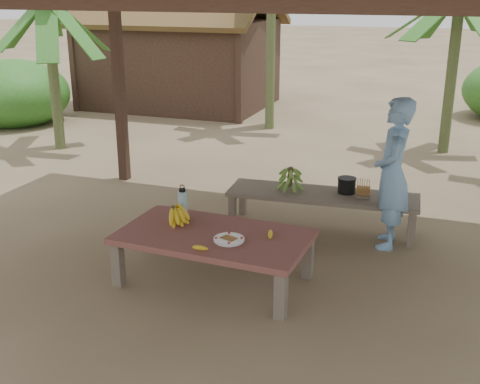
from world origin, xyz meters
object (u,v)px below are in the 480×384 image
(work_table, at_px, (214,240))
(water_flask, at_px, (183,203))
(woman, at_px, (392,174))
(bench, at_px, (322,198))
(plate, at_px, (229,240))
(cooking_pot, at_px, (347,186))
(ripe_banana_bunch, at_px, (173,213))

(work_table, relative_size, water_flask, 5.42)
(work_table, bearing_deg, woman, 46.99)
(work_table, distance_m, bench, 1.80)
(plate, height_order, cooking_pot, cooking_pot)
(plate, height_order, water_flask, water_flask)
(plate, height_order, woman, woman)
(work_table, bearing_deg, water_flask, 147.48)
(water_flask, bearing_deg, plate, -33.81)
(ripe_banana_bunch, distance_m, woman, 2.38)
(work_table, xyz_separation_m, bench, (0.69, 1.67, -0.04))
(plate, xyz_separation_m, cooking_pot, (0.74, 1.90, 0.02))
(ripe_banana_bunch, relative_size, water_flask, 0.92)
(cooking_pot, bearing_deg, bench, -156.94)
(bench, xyz_separation_m, cooking_pot, (0.26, 0.11, 0.14))
(bench, distance_m, woman, 0.92)
(woman, bearing_deg, plate, -44.82)
(ripe_banana_bunch, bearing_deg, cooking_pot, 48.85)
(work_table, distance_m, plate, 0.25)
(bench, xyz_separation_m, plate, (-0.49, -1.79, 0.12))
(ripe_banana_bunch, relative_size, cooking_pot, 1.52)
(ripe_banana_bunch, xyz_separation_m, plate, (0.69, -0.26, -0.08))
(work_table, height_order, plate, plate)
(bench, relative_size, plate, 7.76)
(ripe_banana_bunch, height_order, water_flask, water_flask)
(plate, bearing_deg, work_table, 148.60)
(work_table, relative_size, bench, 0.82)
(bench, relative_size, woman, 1.35)
(bench, bearing_deg, ripe_banana_bunch, -131.58)
(bench, height_order, ripe_banana_bunch, ripe_banana_bunch)
(bench, height_order, cooking_pot, cooking_pot)
(woman, bearing_deg, work_table, -51.33)
(bench, bearing_deg, plate, -109.27)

